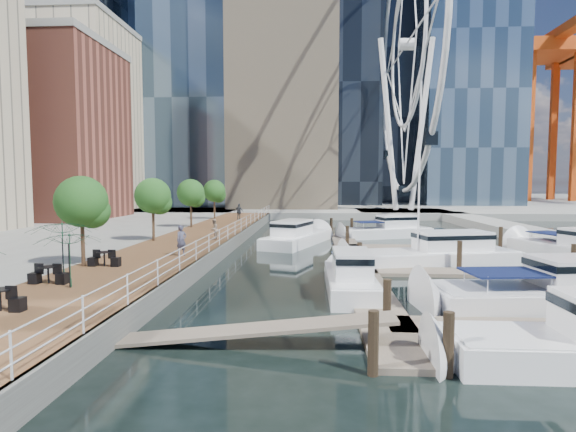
# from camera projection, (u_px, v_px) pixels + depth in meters

# --- Properties ---
(ground) EXTENTS (520.00, 520.00, 0.00)m
(ground) POSITION_uv_depth(u_px,v_px,m) (305.00, 311.00, 18.33)
(ground) COLOR black
(ground) RESTS_ON ground
(boardwalk) EXTENTS (6.00, 60.00, 1.00)m
(boardwalk) POSITION_uv_depth(u_px,v_px,m) (190.00, 246.00, 33.77)
(boardwalk) COLOR brown
(boardwalk) RESTS_ON ground
(seawall) EXTENTS (0.25, 60.00, 1.00)m
(seawall) POSITION_uv_depth(u_px,v_px,m) (229.00, 246.00, 33.59)
(seawall) COLOR #595954
(seawall) RESTS_ON ground
(land_far) EXTENTS (200.00, 114.00, 1.00)m
(land_far) POSITION_uv_depth(u_px,v_px,m) (314.00, 201.00, 119.83)
(land_far) COLOR gray
(land_far) RESTS_ON ground
(breakwater) EXTENTS (4.00, 60.00, 1.00)m
(breakwater) POSITION_uv_depth(u_px,v_px,m) (553.00, 240.00, 37.00)
(breakwater) COLOR gray
(breakwater) RESTS_ON ground
(pier) EXTENTS (14.00, 12.00, 1.00)m
(pier) POSITION_uv_depth(u_px,v_px,m) (403.00, 214.00, 69.21)
(pier) COLOR gray
(pier) RESTS_ON ground
(railing) EXTENTS (0.10, 60.00, 1.05)m
(railing) POSITION_uv_depth(u_px,v_px,m) (228.00, 233.00, 33.52)
(railing) COLOR white
(railing) RESTS_ON boardwalk
(floating_docks) EXTENTS (16.00, 34.00, 2.60)m
(floating_docks) POSITION_uv_depth(u_px,v_px,m) (437.00, 260.00, 27.75)
(floating_docks) COLOR #6D6051
(floating_docks) RESTS_ON ground
(ferris_wheel) EXTENTS (5.80, 45.60, 47.80)m
(ferris_wheel) POSITION_uv_depth(u_px,v_px,m) (406.00, 45.00, 67.33)
(ferris_wheel) COLOR white
(ferris_wheel) RESTS_ON ground
(street_trees) EXTENTS (2.60, 42.60, 4.60)m
(street_trees) POSITION_uv_depth(u_px,v_px,m) (153.00, 196.00, 32.64)
(street_trees) COLOR #3F2B1C
(street_trees) RESTS_ON ground
(cafe_tables) EXTENTS (2.50, 13.70, 0.74)m
(cafe_tables) POSITION_uv_depth(u_px,v_px,m) (27.00, 286.00, 16.86)
(cafe_tables) COLOR black
(cafe_tables) RESTS_ON ground
(yacht_foreground) EXTENTS (12.15, 4.55, 2.15)m
(yacht_foreground) POSITION_uv_depth(u_px,v_px,m) (560.00, 308.00, 18.77)
(yacht_foreground) COLOR silver
(yacht_foreground) RESTS_ON ground
(pedestrian_near) EXTENTS (0.75, 0.76, 1.78)m
(pedestrian_near) POSITION_uv_depth(u_px,v_px,m) (182.00, 241.00, 26.11)
(pedestrian_near) COLOR #47475E
(pedestrian_near) RESTS_ON boardwalk
(pedestrian_mid) EXTENTS (0.67, 0.82, 1.55)m
(pedestrian_mid) POSITION_uv_depth(u_px,v_px,m) (214.00, 229.00, 33.70)
(pedestrian_mid) COLOR gray
(pedestrian_mid) RESTS_ON boardwalk
(pedestrian_far) EXTENTS (1.18, 0.77, 1.86)m
(pedestrian_far) POSITION_uv_depth(u_px,v_px,m) (239.00, 212.00, 51.44)
(pedestrian_far) COLOR #32363E
(pedestrian_far) RESTS_ON boardwalk
(moored_yachts) EXTENTS (26.13, 34.38, 11.50)m
(moored_yachts) POSITION_uv_depth(u_px,v_px,m) (429.00, 263.00, 29.47)
(moored_yachts) COLOR white
(moored_yachts) RESTS_ON ground
(cafe_seating) EXTENTS (4.43, 10.65, 2.59)m
(cafe_seating) POSITION_uv_depth(u_px,v_px,m) (32.00, 263.00, 16.75)
(cafe_seating) COLOR #0F3819
(cafe_seating) RESTS_ON ground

